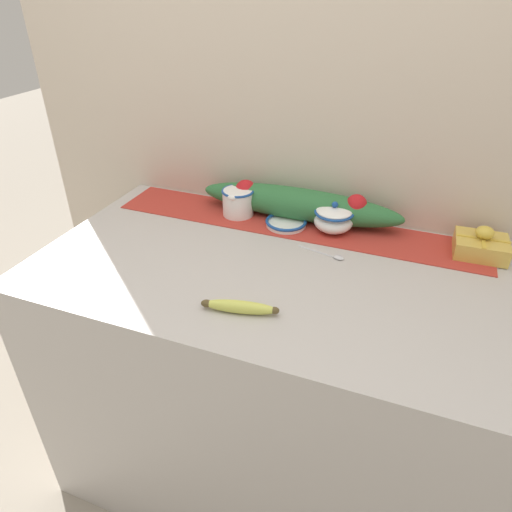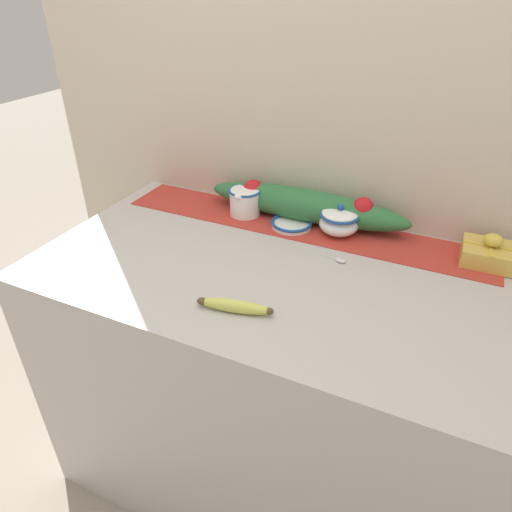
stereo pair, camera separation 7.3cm
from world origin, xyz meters
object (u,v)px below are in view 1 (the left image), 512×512
object	(u,v)px
banana	(240,307)
small_dish	(286,223)
gift_box	(481,245)
spoon	(335,256)
cream_pitcher	(238,201)
sugar_bowl	(334,218)

from	to	relation	value
banana	small_dish	bearing A→B (deg)	93.96
banana	gift_box	world-z (taller)	gift_box
small_dish	banana	bearing A→B (deg)	-86.04
small_dish	spoon	size ratio (longest dim) A/B	0.91
spoon	gift_box	distance (m)	0.44
spoon	gift_box	size ratio (longest dim) A/B	0.99
cream_pitcher	small_dish	world-z (taller)	cream_pitcher
sugar_bowl	banana	bearing A→B (deg)	-103.67
banana	gift_box	distance (m)	0.76
banana	gift_box	bearing A→B (deg)	42.16
gift_box	small_dish	bearing A→B (deg)	-176.87
spoon	small_dish	bearing A→B (deg)	157.83
banana	gift_box	xyz separation A→B (m)	(0.56, 0.51, 0.02)
sugar_bowl	small_dish	bearing A→B (deg)	-173.09
small_dish	spoon	bearing A→B (deg)	-35.17
cream_pitcher	banana	distance (m)	0.54
gift_box	cream_pitcher	bearing A→B (deg)	-179.04
sugar_bowl	gift_box	xyz separation A→B (m)	(0.44, 0.01, -0.01)
sugar_bowl	spoon	xyz separation A→B (m)	(0.04, -0.16, -0.04)
sugar_bowl	gift_box	distance (m)	0.44
cream_pitcher	small_dish	distance (m)	0.19
small_dish	banana	xyz separation A→B (m)	(0.03, -0.48, 0.00)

